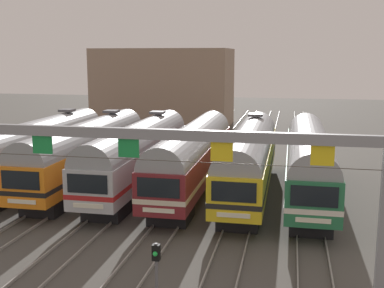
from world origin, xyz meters
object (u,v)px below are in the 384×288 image
(commuter_train_orange, at_px, (87,150))
(commuter_train_yellow, at_px, (249,156))
(yard_signal_mast, at_px, (156,264))
(commuter_train_blue, at_px, (38,148))
(catenary_gantry, at_px, (85,153))
(commuter_train_green, at_px, (309,159))
(commuter_train_maroon, at_px, (193,154))
(commuter_train_stainless, at_px, (139,152))

(commuter_train_orange, relative_size, commuter_train_yellow, 1.00)
(commuter_train_yellow, distance_m, yard_signal_mast, 16.54)
(commuter_train_blue, relative_size, yard_signal_mast, 6.66)
(commuter_train_blue, bearing_deg, catenary_gantry, -53.98)
(commuter_train_green, bearing_deg, commuter_train_blue, 179.99)
(commuter_train_orange, xyz_separation_m, yard_signal_mast, (9.81, -16.41, -0.79))
(commuter_train_orange, xyz_separation_m, commuter_train_maroon, (7.85, -0.00, -0.00))
(commuter_train_green, bearing_deg, commuter_train_yellow, 179.94)
(commuter_train_orange, distance_m, yard_signal_mast, 19.13)
(yard_signal_mast, bearing_deg, commuter_train_blue, 129.94)
(commuter_train_green, height_order, yard_signal_mast, commuter_train_green)
(catenary_gantry, distance_m, yard_signal_mast, 5.97)
(commuter_train_blue, xyz_separation_m, yard_signal_mast, (13.74, -16.41, -0.79))
(commuter_train_maroon, bearing_deg, catenary_gantry, -98.28)
(commuter_train_yellow, relative_size, catenary_gantry, 0.73)
(commuter_train_stainless, bearing_deg, commuter_train_maroon, -0.06)
(commuter_train_maroon, relative_size, yard_signal_mast, 6.66)
(commuter_train_maroon, height_order, yard_signal_mast, commuter_train_maroon)
(catenary_gantry, bearing_deg, commuter_train_green, 53.98)
(commuter_train_orange, bearing_deg, catenary_gantry, -66.43)
(commuter_train_blue, distance_m, commuter_train_green, 19.63)
(commuter_train_orange, bearing_deg, commuter_train_stainless, 0.00)
(commuter_train_orange, bearing_deg, commuter_train_blue, 180.00)
(commuter_train_stainless, distance_m, yard_signal_mast, 17.45)
(commuter_train_orange, distance_m, commuter_train_yellow, 11.78)
(commuter_train_yellow, height_order, commuter_train_green, commuter_train_yellow)
(commuter_train_stainless, distance_m, commuter_train_green, 11.78)
(commuter_train_maroon, height_order, catenary_gantry, catenary_gantry)
(commuter_train_orange, height_order, yard_signal_mast, commuter_train_orange)
(commuter_train_yellow, xyz_separation_m, commuter_train_green, (3.93, -0.00, -0.00))
(catenary_gantry, bearing_deg, commuter_train_stainless, 98.27)
(commuter_train_blue, relative_size, commuter_train_maroon, 1.00)
(catenary_gantry, bearing_deg, yard_signal_mast, -36.51)
(commuter_train_stainless, height_order, yard_signal_mast, commuter_train_stainless)
(commuter_train_orange, bearing_deg, commuter_train_yellow, 0.00)
(commuter_train_orange, height_order, commuter_train_yellow, same)
(catenary_gantry, bearing_deg, commuter_train_blue, 126.02)
(catenary_gantry, xyz_separation_m, yard_signal_mast, (3.93, -2.91, -3.43))
(catenary_gantry, height_order, yard_signal_mast, catenary_gantry)
(commuter_train_yellow, distance_m, commuter_train_green, 3.93)
(commuter_train_stainless, bearing_deg, yard_signal_mast, -70.26)
(commuter_train_blue, height_order, commuter_train_maroon, commuter_train_blue)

